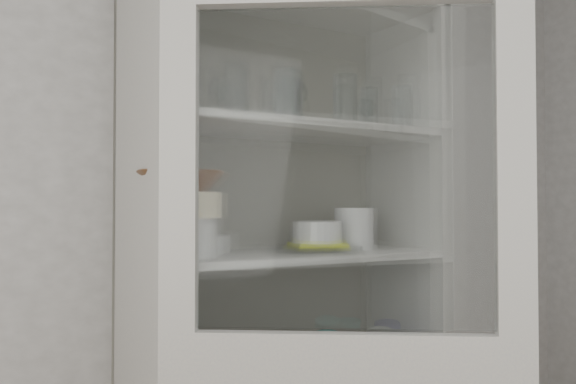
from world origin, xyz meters
TOP-DOWN VIEW (x-y plane):
  - wall_back at (0.00, 1.50)m, footprint 3.60×0.02m
  - pantry_cabinet at (0.20, 1.34)m, footprint 1.00×0.45m
  - tumbler_0 at (-0.21, 1.13)m, footprint 0.07×0.07m
  - tumbler_1 at (0.09, 1.11)m, footprint 0.07×0.07m
  - tumbler_2 at (-0.05, 1.15)m, footprint 0.10×0.10m
  - tumbler_3 at (0.11, 1.11)m, footprint 0.09×0.09m
  - tumbler_4 at (0.31, 1.11)m, footprint 0.09×0.09m
  - tumbler_5 at (0.42, 1.14)m, footprint 0.08×0.08m
  - tumbler_6 at (0.55, 1.12)m, footprint 0.08×0.08m
  - tumbler_7 at (-0.21, 1.30)m, footprint 0.08×0.08m
  - tumbler_8 at (-0.16, 1.28)m, footprint 0.07×0.07m
  - tumbler_9 at (0.12, 1.25)m, footprint 0.07×0.07m
  - goblet_0 at (0.01, 1.40)m, footprint 0.08×0.08m
  - goblet_1 at (0.04, 1.39)m, footprint 0.07×0.07m
  - goblet_2 at (0.28, 1.35)m, footprint 0.08×0.08m
  - goblet_3 at (0.61, 1.39)m, footprint 0.07×0.07m
  - plate_stack_front at (-0.18, 1.23)m, footprint 0.21×0.21m
  - plate_stack_back at (-0.06, 1.37)m, footprint 0.19×0.19m
  - cream_bowl at (-0.18, 1.23)m, footprint 0.25×0.25m
  - terracotta_bowl at (-0.18, 1.23)m, footprint 0.31×0.31m
  - glass_platter at (0.29, 1.24)m, footprint 0.36×0.36m
  - yellow_trivet at (0.29, 1.24)m, footprint 0.20×0.20m
  - white_ramekin at (0.29, 1.24)m, footprint 0.17×0.17m
  - grey_bowl_stack at (0.45, 1.26)m, footprint 0.13×0.13m
  - mug_blue at (0.61, 1.23)m, footprint 0.14×0.14m
  - mug_teal at (0.49, 1.32)m, footprint 0.11×0.11m
  - mug_white at (0.51, 1.16)m, footprint 0.11×0.11m
  - teal_jar at (0.36, 1.28)m, footprint 0.10×0.10m
  - measuring_cups at (0.02, 1.23)m, footprint 0.11×0.11m
  - white_canister at (-0.21, 1.29)m, footprint 0.11×0.11m

SIDE VIEW (x-z plane):
  - measuring_cups at x=0.02m, z-range 0.86..0.90m
  - mug_blue at x=0.61m, z-range 0.86..0.95m
  - mug_white at x=0.51m, z-range 0.86..0.95m
  - mug_teal at x=0.49m, z-range 0.86..0.95m
  - teal_jar at x=0.36m, z-range 0.86..0.98m
  - white_canister at x=-0.21m, z-range 0.86..0.98m
  - pantry_cabinet at x=0.20m, z-range -0.11..1.99m
  - glass_platter at x=0.29m, z-range 1.26..1.28m
  - yellow_trivet at x=0.29m, z-range 1.28..1.29m
  - plate_stack_back at x=-0.06m, z-range 1.26..1.32m
  - wall_back at x=0.00m, z-range 0.00..2.60m
  - plate_stack_front at x=-0.18m, z-range 1.26..1.37m
  - white_ramekin at x=0.29m, z-range 1.29..1.36m
  - grey_bowl_stack at x=0.45m, z-range 1.26..1.40m
  - cream_bowl at x=-0.18m, z-range 1.37..1.45m
  - terracotta_bowl at x=-0.18m, z-range 1.45..1.51m
  - tumbler_5 at x=0.42m, z-range 1.66..1.79m
  - tumbler_8 at x=-0.16m, z-range 1.66..1.79m
  - tumbler_7 at x=-0.21m, z-range 1.66..1.79m
  - tumbler_0 at x=-0.21m, z-range 1.66..1.79m
  - tumbler_9 at x=0.12m, z-range 1.66..1.80m
  - tumbler_1 at x=0.09m, z-range 1.66..1.80m
  - tumbler_6 at x=0.55m, z-range 1.66..1.80m
  - tumbler_3 at x=0.11m, z-range 1.66..1.80m
  - tumbler_2 at x=-0.05m, z-range 1.66..1.81m
  - tumbler_4 at x=0.31m, z-range 1.66..1.81m
  - goblet_3 at x=0.61m, z-range 1.66..1.82m
  - goblet_1 at x=0.04m, z-range 1.66..1.83m
  - goblet_0 at x=0.01m, z-range 1.66..1.84m
  - goblet_2 at x=0.28m, z-range 1.66..1.85m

